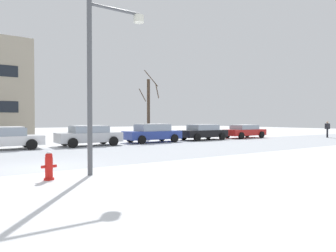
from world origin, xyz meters
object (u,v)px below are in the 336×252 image
object	(u,v)px
fire_hydrant	(49,166)
street_lamp	(101,68)
parked_car_black	(203,132)
pedestrian_crossing	(327,128)
parked_car_blue	(152,133)
parked_car_white	(2,138)
parked_car_red	(244,131)
parked_car_silver	(89,135)

from	to	relation	value
fire_hydrant	street_lamp	size ratio (longest dim) A/B	0.15
parked_car_black	pedestrian_crossing	world-z (taller)	pedestrian_crossing
fire_hydrant	parked_car_blue	world-z (taller)	parked_car_blue
parked_car_white	pedestrian_crossing	size ratio (longest dim) A/B	2.73
parked_car_red	pedestrian_crossing	xyz separation A→B (m)	(7.52, -4.20, 0.27)
street_lamp	parked_car_black	distance (m)	17.76
fire_hydrant	parked_car_black	world-z (taller)	parked_car_black
fire_hydrant	parked_car_black	bearing A→B (deg)	35.23
fire_hydrant	street_lamp	bearing A→B (deg)	1.89
parked_car_silver	parked_car_black	distance (m)	10.48
parked_car_silver	parked_car_red	world-z (taller)	parked_car_silver
parked_car_white	parked_car_black	size ratio (longest dim) A/B	1.01
parked_car_red	pedestrian_crossing	size ratio (longest dim) A/B	2.72
fire_hydrant	parked_car_white	bearing A→B (deg)	91.41
parked_car_white	parked_car_blue	size ratio (longest dim) A/B	0.98
parked_car_white	parked_car_red	distance (m)	20.95
street_lamp	parked_car_white	xyz separation A→B (m)	(-1.93, 10.86, -2.79)
parked_car_silver	pedestrian_crossing	distance (m)	23.60
fire_hydrant	parked_car_red	world-z (taller)	parked_car_red
street_lamp	pedestrian_crossing	distance (m)	27.44
fire_hydrant	parked_car_silver	xyz separation A→B (m)	(4.97, 10.73, 0.30)
pedestrian_crossing	street_lamp	bearing A→B (deg)	-166.24
parked_car_white	pedestrian_crossing	xyz separation A→B (m)	(28.47, -4.36, 0.24)
parked_car_blue	parked_car_red	distance (m)	10.48
fire_hydrant	parked_car_black	size ratio (longest dim) A/B	0.19
parked_car_red	pedestrian_crossing	world-z (taller)	pedestrian_crossing
parked_car_white	parked_car_blue	distance (m)	10.47
fire_hydrant	parked_car_white	size ratio (longest dim) A/B	0.19
street_lamp	parked_car_red	bearing A→B (deg)	29.37
parked_car_blue	pedestrian_crossing	size ratio (longest dim) A/B	2.77
parked_car_silver	parked_car_red	size ratio (longest dim) A/B	0.96
parked_car_silver	pedestrian_crossing	world-z (taller)	pedestrian_crossing
pedestrian_crossing	parked_car_red	bearing A→B (deg)	150.80
parked_car_blue	parked_car_red	xyz separation A→B (m)	(10.47, -0.19, -0.07)
street_lamp	parked_car_red	xyz separation A→B (m)	(19.02, 10.70, -2.81)
parked_car_white	parked_car_black	world-z (taller)	parked_car_black
parked_car_silver	parked_car_blue	size ratio (longest dim) A/B	0.94
parked_car_black	pedestrian_crossing	bearing A→B (deg)	-18.83
pedestrian_crossing	parked_car_white	bearing A→B (deg)	171.28
parked_car_blue	parked_car_red	bearing A→B (deg)	-1.03
parked_car_black	pedestrian_crossing	xyz separation A→B (m)	(12.76, -4.35, 0.24)
street_lamp	parked_car_silver	bearing A→B (deg)	72.77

